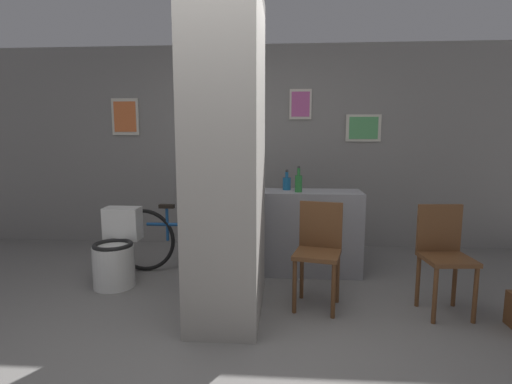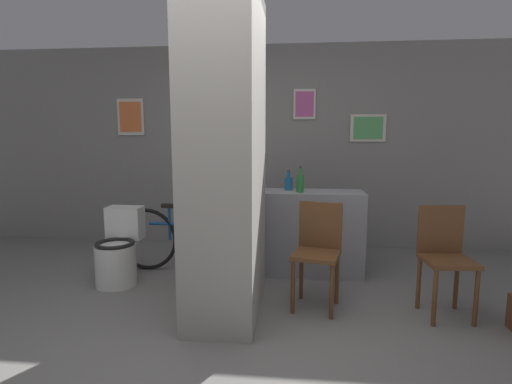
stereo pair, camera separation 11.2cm
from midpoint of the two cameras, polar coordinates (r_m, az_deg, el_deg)
name	(u,v)px [view 1 (the left image)]	position (r m, az deg, el deg)	size (l,w,h in m)	color
ground_plane	(212,343)	(3.06, -7.45, -20.58)	(14.00, 14.00, 0.00)	slate
wall_back	(246,147)	(5.29, -2.00, 6.43)	(8.00, 0.09, 2.60)	gray
pillar_center	(228,156)	(3.23, -5.08, 5.17)	(0.58, 1.12, 2.60)	gray
counter_shelf	(293,232)	(4.29, 4.50, -5.69)	(1.43, 0.44, 0.88)	gray
toilet	(116,254)	(4.21, -20.08, -8.27)	(0.39, 0.55, 0.74)	silver
chair_near_pillar	(318,248)	(3.48, 8.00, -7.96)	(0.45, 0.45, 0.89)	brown
chair_by_doorway	(444,253)	(3.65, 24.43, -7.89)	(0.40, 0.40, 0.89)	brown
bicycle	(192,240)	(4.35, -9.85, -6.72)	(1.74, 0.42, 0.74)	black
bottle_tall	(299,182)	(4.11, 5.32, 1.36)	(0.07, 0.07, 0.27)	#267233
bottle_short	(287,183)	(4.26, 3.66, 1.35)	(0.09, 0.09, 0.22)	#19598C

